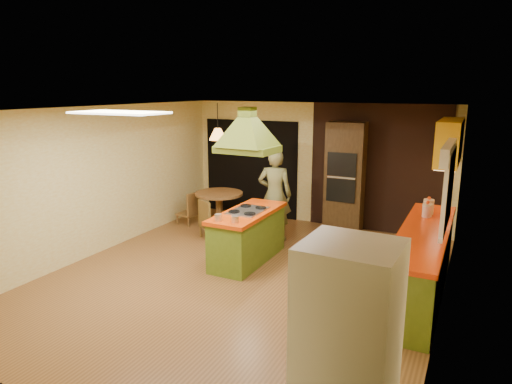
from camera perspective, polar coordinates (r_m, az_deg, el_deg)
The scene contains 21 objects.
ground at distance 6.98m, azimuth -1.68°, elevation -10.66°, with size 6.50×6.50×0.00m, color brown.
room_walls at distance 6.58m, azimuth -1.75°, elevation -0.64°, with size 5.50×6.50×6.50m.
ceiling_plane at distance 6.40m, azimuth -1.83°, elevation 10.31°, with size 6.50×6.50×0.00m, color silver.
brick_panel at distance 9.17m, azimuth 14.86°, elevation 2.83°, with size 2.64×0.03×2.50m, color #381E14.
nook_opening at distance 10.10m, azimuth -0.66°, elevation 3.01°, with size 2.20×0.03×2.10m, color black.
right_counter at distance 6.69m, azimuth 19.98°, elevation -8.28°, with size 0.62×3.05×0.92m.
upper_cabinets at distance 7.90m, azimuth 23.05°, elevation 5.79°, with size 0.34×1.40×0.70m, color yellow.
window_right at distance 6.14m, azimuth 22.99°, elevation 2.31°, with size 0.12×1.35×1.06m.
fluor_panel at distance 6.06m, azimuth -16.72°, elevation 9.48°, with size 1.20×0.60×0.03m, color white.
kitchen_island at distance 7.49m, azimuth -1.03°, elevation -5.47°, with size 0.67×1.68×0.86m.
range_hood at distance 7.13m, azimuth -1.09°, elevation 8.62°, with size 0.93×0.69×0.78m.
man at distance 8.43m, azimuth 2.36°, elevation -0.35°, with size 0.63×0.41×1.72m, color brown.
refrigerator at distance 3.72m, azimuth 11.28°, elevation -18.79°, with size 0.70×0.66×1.70m, color white.
wall_oven at distance 9.05m, azimuth 11.09°, elevation 1.79°, with size 0.75×0.64×2.16m.
dining_table at distance 9.27m, azimuth -4.63°, elevation -1.36°, with size 0.97×0.97×0.73m.
chair_left at distance 9.60m, azimuth -8.51°, elevation -1.98°, with size 0.38×0.38×0.69m, color brown, non-canonical shape.
chair_near at distance 8.65m, azimuth -5.39°, elevation -3.36°, with size 0.41×0.41×0.75m, color brown, non-canonical shape.
pendant_lamp at distance 9.03m, azimuth -4.79°, elevation 7.23°, with size 0.35×0.35×0.23m, color #FF9E3F.
canister_large at distance 7.37m, azimuth 20.75°, elevation -1.73°, with size 0.15×0.15×0.23m, color beige.
canister_medium at distance 7.22m, azimuth 20.61°, elevation -2.12°, with size 0.14×0.14×0.20m, color beige.
canister_small at distance 7.20m, azimuth 20.58°, elevation -2.30°, with size 0.13×0.13×0.17m, color beige.
Camera 1 is at (3.01, -5.64, 2.80)m, focal length 32.00 mm.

